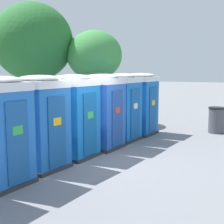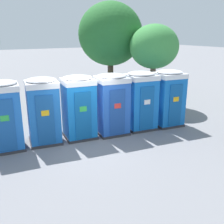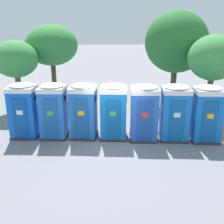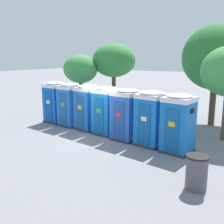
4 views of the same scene
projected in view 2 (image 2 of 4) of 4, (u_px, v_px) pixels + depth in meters
ground_plane at (84, 142)px, 10.22m from camera, size 120.00×120.00×0.00m
portapotty_1 at (4, 115)px, 9.33m from camera, size 1.28×1.30×2.54m
portapotty_2 at (43, 111)px, 9.90m from camera, size 1.34×1.35×2.54m
portapotty_3 at (79, 107)px, 10.40m from camera, size 1.32×1.31×2.54m
portapotty_4 at (112, 104)px, 10.81m from camera, size 1.36×1.32×2.54m
portapotty_5 at (140, 100)px, 11.38m from camera, size 1.37×1.33×2.54m
portapotty_6 at (168, 98)px, 11.83m from camera, size 1.34×1.32×2.54m
street_tree_1 at (110, 34)px, 15.80m from camera, size 3.86×3.86×5.88m
street_tree_2 at (154, 47)px, 14.30m from camera, size 2.67×2.67×4.56m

